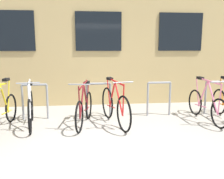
{
  "coord_description": "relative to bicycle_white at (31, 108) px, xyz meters",
  "views": [
    {
      "loc": [
        -0.41,
        -3.93,
        1.71
      ],
      "look_at": [
        0.2,
        1.6,
        0.73
      ],
      "focal_mm": 39.51,
      "sensor_mm": 36.0,
      "label": 1
    }
  ],
  "objects": [
    {
      "name": "bicycle_maroon",
      "position": [
        1.16,
        -0.03,
        -0.02
      ],
      "size": [
        0.5,
        1.65,
        1.0
      ],
      "color": "black",
      "rests_on": "ground"
    },
    {
      "name": "bicycle_white",
      "position": [
        0.0,
        0.0,
        0.0
      ],
      "size": [
        0.45,
        1.67,
        1.04
      ],
      "color": "black",
      "rests_on": "ground"
    },
    {
      "name": "ground_plane",
      "position": [
        1.59,
        -1.41,
        -0.38
      ],
      "size": [
        42.0,
        42.0,
        0.0
      ],
      "primitive_type": "plane",
      "color": "#9E998E"
    },
    {
      "name": "bicycle_red",
      "position": [
        1.83,
        -0.06,
        0.02
      ],
      "size": [
        0.55,
        1.77,
        1.03
      ],
      "color": "black",
      "rests_on": "ground"
    },
    {
      "name": "storefront_building",
      "position": [
        1.59,
        4.67,
        2.33
      ],
      "size": [
        28.0,
        5.8,
        5.43
      ],
      "color": "tan",
      "rests_on": "ground"
    },
    {
      "name": "bike_rack",
      "position": [
        1.5,
        0.49,
        0.14
      ],
      "size": [
        6.62,
        0.05,
        0.85
      ],
      "color": "gray",
      "rests_on": "ground"
    },
    {
      "name": "bicycle_pink",
      "position": [
        3.98,
        -0.04,
        -0.02
      ],
      "size": [
        0.44,
        1.72,
        1.01
      ],
      "color": "black",
      "rests_on": "ground"
    },
    {
      "name": "bicycle_yellow",
      "position": [
        -0.55,
        -0.14,
        -0.01
      ],
      "size": [
        0.44,
        1.72,
        1.04
      ],
      "color": "black",
      "rests_on": "ground"
    }
  ]
}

